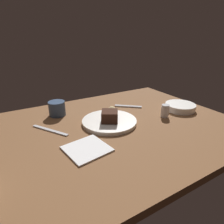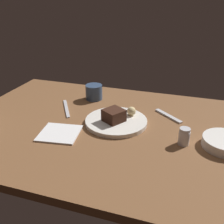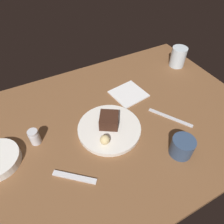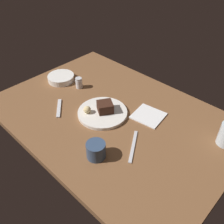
% 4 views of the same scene
% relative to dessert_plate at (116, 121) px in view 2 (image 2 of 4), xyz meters
% --- Properties ---
extents(dining_table, '(1.20, 0.84, 0.03)m').
position_rel_dessert_plate_xyz_m(dining_table, '(0.04, 0.03, -0.02)').
color(dining_table, brown).
rests_on(dining_table, ground).
extents(dessert_plate, '(0.25, 0.25, 0.02)m').
position_rel_dessert_plate_xyz_m(dessert_plate, '(0.00, 0.00, 0.00)').
color(dessert_plate, white).
rests_on(dessert_plate, dining_table).
extents(chocolate_cake_slice, '(0.10, 0.10, 0.05)m').
position_rel_dessert_plate_xyz_m(chocolate_cake_slice, '(0.01, 0.01, 0.03)').
color(chocolate_cake_slice, '#381E14').
rests_on(chocolate_cake_slice, dessert_plate).
extents(bread_roll, '(0.04, 0.04, 0.04)m').
position_rel_dessert_plate_xyz_m(bread_roll, '(-0.05, -0.06, 0.03)').
color(bread_roll, '#DBC184').
rests_on(bread_roll, dessert_plate).
extents(salt_shaker, '(0.04, 0.04, 0.06)m').
position_rel_dessert_plate_xyz_m(salt_shaker, '(-0.27, 0.08, 0.02)').
color(salt_shaker, silver).
rests_on(salt_shaker, dining_table).
extents(coffee_cup, '(0.08, 0.08, 0.07)m').
position_rel_dessert_plate_xyz_m(coffee_cup, '(0.18, -0.21, 0.03)').
color(coffee_cup, '#334766').
rests_on(coffee_cup, dining_table).
extents(dessert_spoon, '(0.13, 0.11, 0.01)m').
position_rel_dessert_plate_xyz_m(dessert_spoon, '(-0.19, -0.13, -0.00)').
color(dessert_spoon, silver).
rests_on(dessert_spoon, dining_table).
extents(butter_knife, '(0.11, 0.17, 0.01)m').
position_rel_dessert_plate_xyz_m(butter_knife, '(0.26, -0.06, -0.01)').
color(butter_knife, silver).
rests_on(butter_knife, dining_table).
extents(folded_napkin, '(0.16, 0.16, 0.01)m').
position_rel_dessert_plate_xyz_m(folded_napkin, '(0.18, 0.15, -0.01)').
color(folded_napkin, white).
rests_on(folded_napkin, dining_table).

